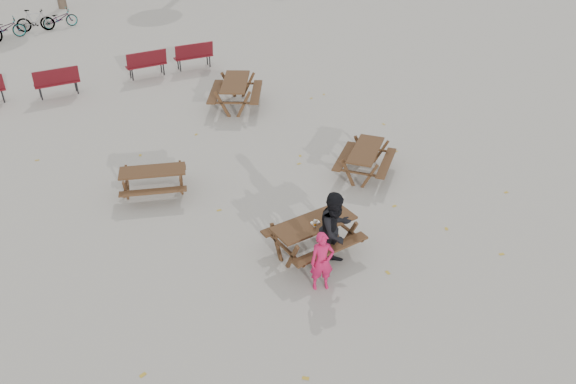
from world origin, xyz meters
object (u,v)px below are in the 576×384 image
main_picnic_table (314,229)px  soda_bottle (315,223)px  food_tray (315,223)px  adult (335,231)px  child (322,261)px  picnic_table_east (365,161)px  picnic_table_north (154,182)px  picnic_table_far (236,94)px

main_picnic_table → soda_bottle: size_ratio=10.59×
food_tray → adult: (0.11, -0.54, 0.08)m
main_picnic_table → adult: (0.11, -0.58, 0.28)m
child → picnic_table_east: size_ratio=0.76×
child → main_picnic_table: bearing=86.0°
food_tray → child: 1.11m
adult → picnic_table_north: size_ratio=1.08×
food_tray → picnic_table_east: (3.10, 2.06, -0.43)m
food_tray → child: child is taller
food_tray → adult: bearing=-78.4°
picnic_table_east → picnic_table_north: (-5.07, 2.08, -0.02)m
soda_bottle → food_tray: bearing=49.7°
adult → picnic_table_east: (2.99, 2.60, -0.51)m
food_tray → soda_bottle: bearing=-130.3°
picnic_table_north → food_tray: bearing=-41.3°
main_picnic_table → picnic_table_far: size_ratio=0.87×
main_picnic_table → picnic_table_east: (3.10, 2.01, -0.22)m
picnic_table_north → picnic_table_far: (4.39, 3.77, 0.10)m
main_picnic_table → child: size_ratio=1.40×
soda_bottle → child: size_ratio=0.13×
soda_bottle → picnic_table_far: soda_bottle is taller
food_tray → soda_bottle: size_ratio=1.06×
adult → picnic_table_north: 5.15m
food_tray → soda_bottle: soda_bottle is taller
child → picnic_table_far: size_ratio=0.63×
food_tray → picnic_table_north: size_ratio=0.11×
picnic_table_east → soda_bottle: bearing=176.7°
soda_bottle → picnic_table_far: bearing=72.7°
adult → picnic_table_east: 4.00m
picnic_table_east → picnic_table_north: 5.48m
soda_bottle → child: (-0.46, -0.88, -0.20)m
food_tray → picnic_table_far: picnic_table_far is taller
picnic_table_east → food_tray: bearing=176.2°
picnic_table_north → soda_bottle: bearing=-42.6°
soda_bottle → picnic_table_east: (3.17, 2.14, -0.48)m
main_picnic_table → picnic_table_east: size_ratio=1.06×
food_tray → picnic_table_north: bearing=115.4°
main_picnic_table → soda_bottle: (-0.08, -0.13, 0.26)m
adult → picnic_table_far: size_ratio=0.85×
soda_bottle → picnic_table_east: 3.86m
child → picnic_table_far: bearing=95.3°
adult → picnic_table_east: bearing=31.0°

